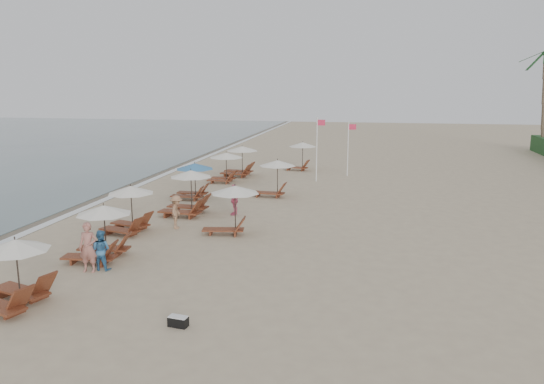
% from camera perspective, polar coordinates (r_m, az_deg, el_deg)
% --- Properties ---
extents(ground, '(160.00, 160.00, 0.00)m').
position_cam_1_polar(ground, '(19.89, -2.52, -8.20)').
color(ground, tan).
rests_on(ground, ground).
extents(wet_sand_band, '(3.20, 140.00, 0.01)m').
position_cam_1_polar(wet_sand_band, '(33.56, -19.53, -0.69)').
color(wet_sand_band, '#6B5E4C').
rests_on(wet_sand_band, ground).
extents(foam_line, '(0.50, 140.00, 0.02)m').
position_cam_1_polar(foam_line, '(32.93, -17.58, -0.78)').
color(foam_line, white).
rests_on(foam_line, ground).
extents(lounger_station_0, '(2.59, 2.50, 2.17)m').
position_cam_1_polar(lounger_station_0, '(18.11, -26.40, -8.18)').
color(lounger_station_0, brown).
rests_on(lounger_station_0, ground).
extents(lounger_station_1, '(2.58, 2.12, 2.18)m').
position_cam_1_polar(lounger_station_1, '(21.59, -18.16, -4.36)').
color(lounger_station_1, brown).
rests_on(lounger_station_1, ground).
extents(lounger_station_2, '(2.53, 2.27, 2.20)m').
position_cam_1_polar(lounger_station_2, '(25.12, -15.37, -1.90)').
color(lounger_station_2, brown).
rests_on(lounger_station_2, ground).
extents(lounger_station_3, '(2.74, 2.20, 2.37)m').
position_cam_1_polar(lounger_station_3, '(27.92, -9.26, -0.35)').
color(lounger_station_3, brown).
rests_on(lounger_station_3, ground).
extents(lounger_station_4, '(2.51, 2.25, 2.15)m').
position_cam_1_polar(lounger_station_4, '(31.86, -8.64, 1.27)').
color(lounger_station_4, brown).
rests_on(lounger_station_4, ground).
extents(lounger_station_5, '(2.47, 2.36, 2.10)m').
position_cam_1_polar(lounger_station_5, '(36.95, -5.20, 2.87)').
color(lounger_station_5, brown).
rests_on(lounger_station_5, ground).
extents(lounger_station_6, '(2.82, 2.37, 2.24)m').
position_cam_1_polar(lounger_station_6, '(39.52, -3.61, 3.27)').
color(lounger_station_6, brown).
rests_on(lounger_station_6, ground).
extents(inland_station_0, '(2.65, 2.24, 2.22)m').
position_cam_1_polar(inland_station_0, '(23.99, -4.52, -1.27)').
color(inland_station_0, brown).
rests_on(inland_station_0, ground).
extents(inland_station_1, '(2.73, 2.24, 2.22)m').
position_cam_1_polar(inland_station_1, '(32.04, 0.14, 1.88)').
color(inland_station_1, brown).
rests_on(inland_station_1, ground).
extents(inland_station_2, '(2.67, 2.24, 2.22)m').
position_cam_1_polar(inland_station_2, '(42.19, 3.04, 4.26)').
color(inland_station_2, brown).
rests_on(inland_station_2, ground).
extents(beachgoer_near, '(0.71, 0.49, 1.85)m').
position_cam_1_polar(beachgoer_near, '(20.32, -19.23, -5.66)').
color(beachgoer_near, '#A06357').
rests_on(beachgoer_near, ground).
extents(beachgoer_mid_a, '(0.75, 0.60, 1.51)m').
position_cam_1_polar(beachgoer_mid_a, '(20.46, -17.99, -5.97)').
color(beachgoer_mid_a, '#316795').
rests_on(beachgoer_mid_a, ground).
extents(beachgoer_mid_b, '(0.78, 1.13, 1.60)m').
position_cam_1_polar(beachgoer_mid_b, '(25.38, -10.26, -2.14)').
color(beachgoer_mid_b, '#9B6F4E').
rests_on(beachgoer_mid_b, ground).
extents(beachgoer_far_a, '(0.46, 0.98, 1.63)m').
position_cam_1_polar(beachgoer_far_a, '(27.65, -4.07, -0.83)').
color(beachgoer_far_a, '#D25476').
rests_on(beachgoer_far_a, ground).
extents(duffel_bag, '(0.58, 0.35, 0.31)m').
position_cam_1_polar(duffel_bag, '(15.55, -10.09, -13.57)').
color(duffel_bag, black).
rests_on(duffel_bag, ground).
extents(flag_pole_near, '(0.59, 0.08, 4.54)m').
position_cam_1_polar(flag_pole_near, '(37.17, 4.91, 4.98)').
color(flag_pole_near, silver).
rests_on(flag_pole_near, ground).
extents(flag_pole_far, '(0.60, 0.08, 4.07)m').
position_cam_1_polar(flag_pole_far, '(39.67, 8.26, 4.96)').
color(flag_pole_far, silver).
rests_on(flag_pole_far, ground).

